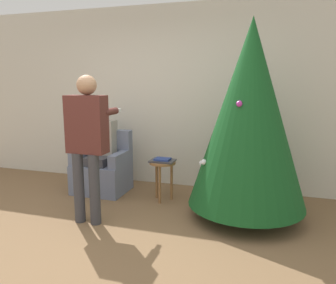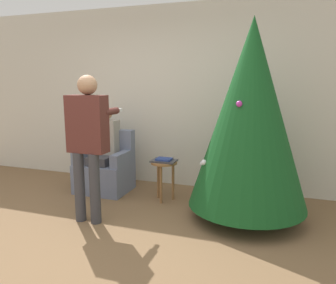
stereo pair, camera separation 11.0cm
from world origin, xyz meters
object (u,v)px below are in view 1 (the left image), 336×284
christmas_tree (249,115)px  side_stool (163,169)px  person_seated (101,146)px  person_standing (87,136)px  armchair (103,169)px

christmas_tree → side_stool: bearing=167.7°
person_seated → person_standing: person_standing is taller
person_seated → person_standing: 1.09m
armchair → side_stool: bearing=-7.1°
armchair → side_stool: size_ratio=1.64×
armchair → person_seated: bearing=-90.0°
christmas_tree → side_stool: christmas_tree is taller
person_standing → side_stool: size_ratio=3.07×
armchair → person_seated: (-0.00, -0.02, 0.36)m
person_seated → armchair: bearing=90.0°
christmas_tree → person_standing: christmas_tree is taller
person_seated → side_stool: bearing=-6.0°
christmas_tree → person_seated: (-2.07, 0.34, -0.55)m
armchair → christmas_tree: bearing=-9.9°
armchair → person_standing: 1.26m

